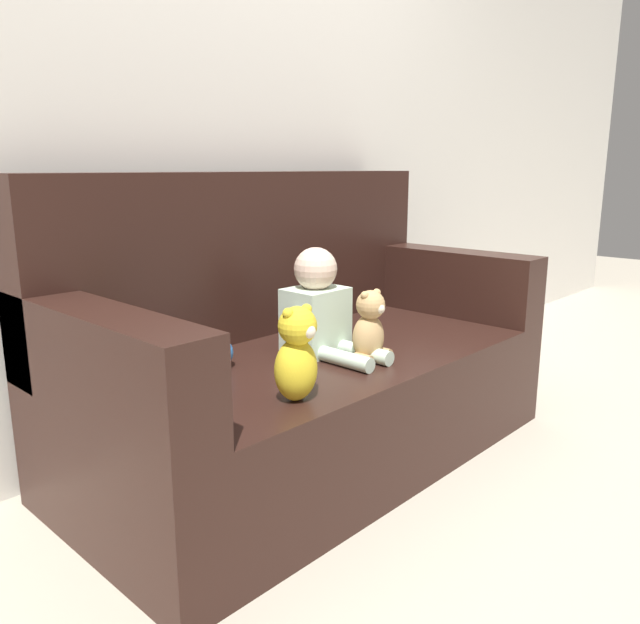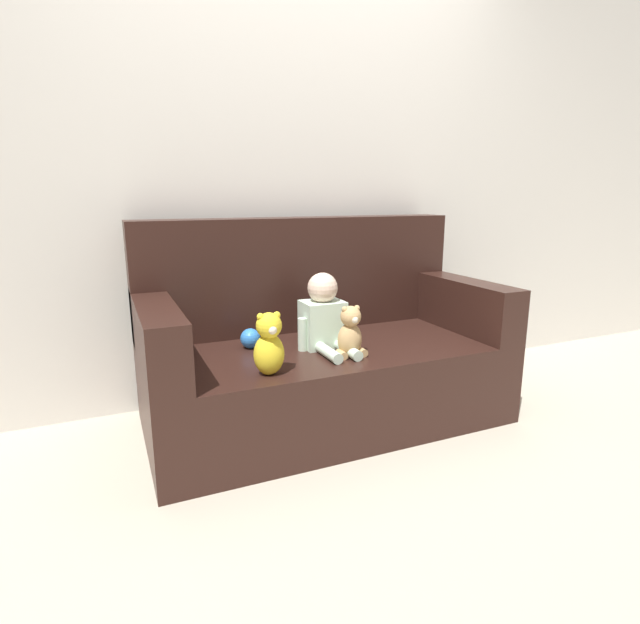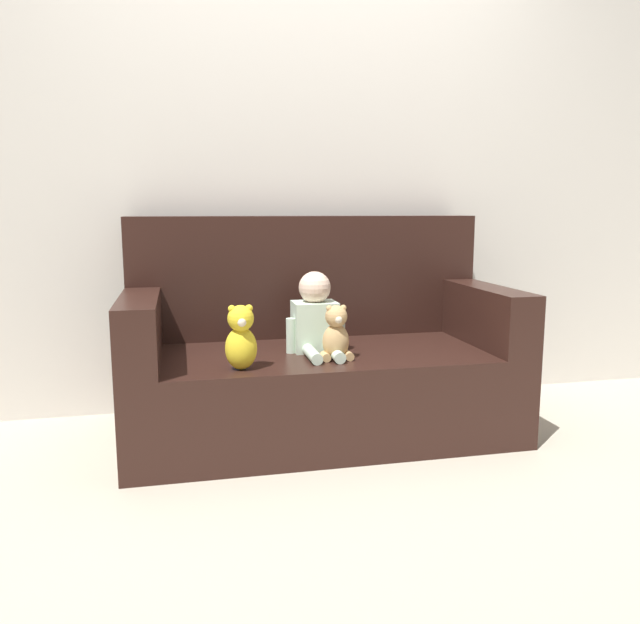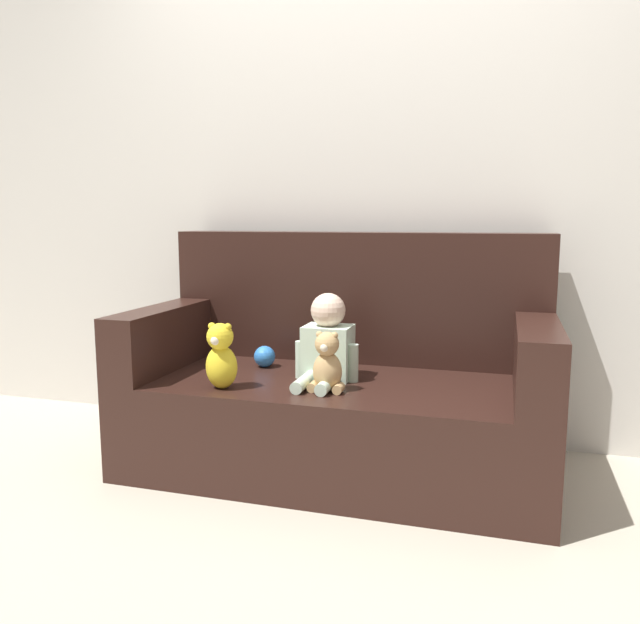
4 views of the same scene
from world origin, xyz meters
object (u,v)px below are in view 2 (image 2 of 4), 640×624
object	(u,v)px
person_baby	(324,317)
teddy_bear_brown	(350,333)
plush_toy_side	(269,344)
toy_ball	(250,338)
couch	(320,351)

from	to	relation	value
person_baby	teddy_bear_brown	world-z (taller)	person_baby
plush_toy_side	toy_ball	world-z (taller)	plush_toy_side
person_baby	toy_ball	distance (m)	0.36
couch	person_baby	world-z (taller)	couch
plush_toy_side	toy_ball	size ratio (longest dim) A/B	2.74
person_baby	toy_ball	world-z (taller)	person_baby
couch	plush_toy_side	size ratio (longest dim) A/B	6.63
teddy_bear_brown	plush_toy_side	distance (m)	0.41
toy_ball	teddy_bear_brown	bearing A→B (deg)	-38.53
plush_toy_side	couch	bearing A→B (deg)	44.01
teddy_bear_brown	person_baby	bearing A→B (deg)	106.28
person_baby	plush_toy_side	size ratio (longest dim) A/B	1.37
teddy_bear_brown	toy_ball	xyz separation A→B (m)	(-0.38, 0.30, -0.06)
couch	plush_toy_side	distance (m)	0.57
couch	person_baby	distance (m)	0.24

